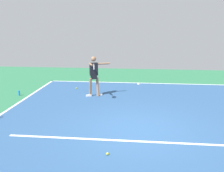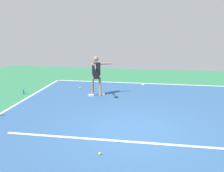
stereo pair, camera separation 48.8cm
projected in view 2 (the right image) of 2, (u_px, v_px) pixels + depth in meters
The scene contains 9 objects.
ground_plane at pixel (135, 130), 7.29m from camera, with size 21.01×21.01×0.00m, color #2D754C.
court_surface at pixel (135, 130), 7.29m from camera, with size 9.67×12.34×0.00m, color #2D5484.
court_line_baseline_near at pixel (143, 83), 13.16m from camera, with size 9.67×0.10×0.01m, color white.
court_line_service at pixel (133, 142), 6.57m from camera, with size 7.25×0.10×0.01m, color white.
court_line_centre_mark at pixel (143, 84), 12.97m from camera, with size 0.10×0.30×0.01m, color white.
tennis_player at pixel (97, 73), 10.60m from camera, with size 1.03×1.33×1.76m.
tennis_ball_centre_court at pixel (100, 154), 5.92m from camera, with size 0.07×0.07×0.07m, color yellow.
tennis_ball_near_player at pixel (80, 88), 12.10m from camera, with size 0.07×0.07×0.07m, color yellow.
water_bottle at pixel (23, 92), 11.10m from camera, with size 0.07×0.07×0.22m, color blue.
Camera 2 is at (-0.41, 6.78, 3.04)m, focal length 39.48 mm.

